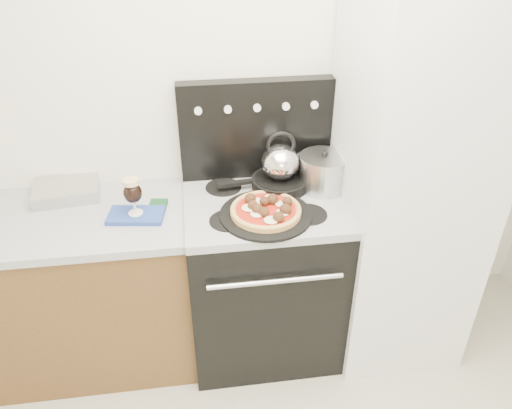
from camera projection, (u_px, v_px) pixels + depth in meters
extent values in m
cube|color=white|center=(238.00, 111.00, 2.47)|extent=(3.50, 0.01, 2.50)
cube|color=brown|center=(48.00, 296.00, 2.53)|extent=(1.45, 0.60, 0.86)
cube|color=#AEAEB3|center=(26.00, 223.00, 2.29)|extent=(1.48, 0.63, 0.04)
cube|color=black|center=(263.00, 278.00, 2.64)|extent=(0.76, 0.65, 0.88)
cube|color=#ADADB2|center=(264.00, 204.00, 2.39)|extent=(0.76, 0.65, 0.04)
cube|color=black|center=(256.00, 129.00, 2.48)|extent=(0.76, 0.08, 0.50)
cube|color=silver|center=(406.00, 188.00, 2.43)|extent=(0.64, 0.68, 1.90)
cube|color=silver|center=(67.00, 191.00, 2.44)|extent=(0.33, 0.26, 0.06)
cube|color=#264299|center=(136.00, 215.00, 2.29)|extent=(0.27, 0.18, 0.02)
cylinder|color=black|center=(266.00, 214.00, 2.27)|extent=(0.46, 0.46, 0.01)
cylinder|color=black|center=(280.00, 183.00, 2.48)|extent=(0.32, 0.32, 0.05)
cylinder|color=silver|center=(323.00, 173.00, 2.44)|extent=(0.28, 0.28, 0.17)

